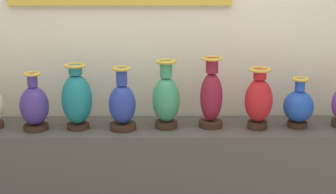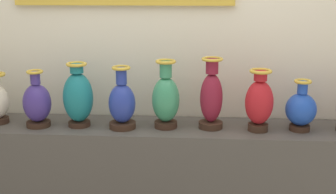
# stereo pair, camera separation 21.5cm
# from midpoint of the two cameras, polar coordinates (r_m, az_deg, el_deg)

# --- Properties ---
(back_wall) EXTENTS (5.29, 0.14, 3.05)m
(back_wall) POSITION_cam_midpoint_polar(r_m,az_deg,el_deg) (2.84, -2.36, 9.62)
(back_wall) COLOR beige
(back_wall) RESTS_ON ground_plane
(vase_indigo) EXTENTS (0.17, 0.17, 0.35)m
(vase_indigo) POSITION_cam_midpoint_polar(r_m,az_deg,el_deg) (2.74, -18.97, -1.13)
(vase_indigo) COLOR #382319
(vase_indigo) RESTS_ON display_shelf
(vase_teal) EXTENTS (0.18, 0.18, 0.39)m
(vase_teal) POSITION_cam_midpoint_polar(r_m,az_deg,el_deg) (2.69, -13.89, -0.25)
(vase_teal) COLOR #382319
(vase_teal) RESTS_ON display_shelf
(vase_cobalt) EXTENTS (0.16, 0.16, 0.38)m
(vase_cobalt) POSITION_cam_midpoint_polar(r_m,az_deg,el_deg) (2.62, -8.23, -0.98)
(vase_cobalt) COLOR #382319
(vase_cobalt) RESTS_ON display_shelf
(vase_jade) EXTENTS (0.16, 0.16, 0.41)m
(vase_jade) POSITION_cam_midpoint_polar(r_m,az_deg,el_deg) (2.63, -2.59, -0.26)
(vase_jade) COLOR #382319
(vase_jade) RESTS_ON display_shelf
(vase_burgundy) EXTENTS (0.14, 0.14, 0.43)m
(vase_burgundy) POSITION_cam_midpoint_polar(r_m,az_deg,el_deg) (2.64, 3.27, 0.03)
(vase_burgundy) COLOR #382319
(vase_burgundy) RESTS_ON display_shelf
(vase_crimson) EXTENTS (0.16, 0.16, 0.37)m
(vase_crimson) POSITION_cam_midpoint_polar(r_m,az_deg,el_deg) (2.64, 9.30, -0.41)
(vase_crimson) COLOR #382319
(vase_crimson) RESTS_ON display_shelf
(vase_sapphire) EXTENTS (0.18, 0.18, 0.31)m
(vase_sapphire) POSITION_cam_midpoint_polar(r_m,az_deg,el_deg) (2.73, 14.27, -1.16)
(vase_sapphire) COLOR #382319
(vase_sapphire) RESTS_ON display_shelf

